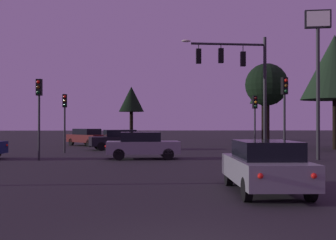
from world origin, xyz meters
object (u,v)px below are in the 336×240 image
at_px(traffic_light_far_side, 65,111).
at_px(tree_left_far, 267,85).
at_px(traffic_light_corner_right, 255,112).
at_px(traffic_light_corner_left, 39,103).
at_px(tree_center_horizon, 131,100).
at_px(car_far_lane, 118,139).
at_px(car_crossing_left, 142,145).
at_px(tree_behind_sign, 263,89).
at_px(traffic_signal_mast_arm, 240,72).
at_px(traffic_light_median, 285,102).
at_px(car_parked_lot, 87,137).
at_px(car_nearside_lane, 265,166).
at_px(store_sign_illuminated, 318,52).
at_px(tree_right_cluster, 335,67).

distance_m(traffic_light_far_side, tree_left_far, 17.50).
bearing_deg(traffic_light_far_side, traffic_light_corner_right, 2.32).
xyz_separation_m(traffic_light_corner_left, tree_center_horizon, (3.82, 25.94, 1.60)).
distance_m(car_far_lane, tree_center_horizon, 17.36).
distance_m(car_crossing_left, tree_behind_sign, 28.83).
bearing_deg(car_far_lane, traffic_signal_mast_arm, -39.20).
relative_size(traffic_light_corner_right, traffic_light_median, 0.89).
bearing_deg(traffic_light_corner_left, car_parked_lot, 88.44).
bearing_deg(car_far_lane, traffic_light_median, -46.90).
bearing_deg(car_nearside_lane, traffic_light_median, 69.37).
distance_m(traffic_light_corner_left, car_parked_lot, 15.10).
relative_size(traffic_signal_mast_arm, car_nearside_lane, 1.66).
relative_size(car_nearside_lane, tree_behind_sign, 0.57).
height_order(car_crossing_left, tree_left_far, tree_left_far).
distance_m(traffic_light_corner_left, store_sign_illuminated, 15.58).
distance_m(traffic_light_corner_right, traffic_light_far_side, 13.18).
xyz_separation_m(car_far_lane, tree_right_cluster, (16.59, -0.37, 5.52)).
xyz_separation_m(car_nearside_lane, car_far_lane, (-5.81, 20.16, -0.00)).
relative_size(car_parked_lot, tree_right_cluster, 0.50).
distance_m(tree_center_horizon, tree_right_cluster, 23.86).
bearing_deg(traffic_signal_mast_arm, car_crossing_left, -163.17).
relative_size(traffic_light_corner_right, car_nearside_lane, 0.89).
distance_m(traffic_light_median, car_parked_lot, 20.67).
distance_m(traffic_light_far_side, car_far_lane, 5.18).
bearing_deg(tree_behind_sign, tree_right_cluster, -86.53).
xyz_separation_m(car_crossing_left, tree_left_far, (10.44, 12.10, 4.48)).
distance_m(car_far_lane, tree_right_cluster, 17.49).
xyz_separation_m(car_crossing_left, tree_center_horizon, (-1.79, 25.21, 3.94)).
bearing_deg(tree_center_horizon, traffic_light_median, -70.97).
distance_m(traffic_light_far_side, car_nearside_lane, 19.27).
bearing_deg(tree_behind_sign, tree_left_far, -103.76).
relative_size(car_nearside_lane, tree_center_horizon, 0.71).
bearing_deg(traffic_light_far_side, car_crossing_left, -42.80).
xyz_separation_m(traffic_light_corner_right, tree_left_far, (2.63, 6.60, 2.46)).
bearing_deg(traffic_light_median, traffic_light_corner_left, 174.91).
bearing_deg(car_far_lane, traffic_light_corner_left, -111.84).
distance_m(car_parked_lot, tree_right_cluster, 21.49).
xyz_separation_m(traffic_light_corner_left, tree_left_far, (16.05, 12.82, 2.14)).
xyz_separation_m(car_parked_lot, tree_right_cluster, (19.80, -6.24, 5.52)).
height_order(traffic_light_corner_left, car_far_lane, traffic_light_corner_left).
distance_m(traffic_signal_mast_arm, store_sign_illuminated, 4.75).
distance_m(car_crossing_left, car_parked_lot, 15.11).
bearing_deg(traffic_light_corner_right, store_sign_illuminated, -73.75).
xyz_separation_m(traffic_light_far_side, tree_center_horizon, (3.58, 20.25, 1.90)).
xyz_separation_m(traffic_light_corner_left, traffic_light_far_side, (0.25, 5.69, -0.29)).
distance_m(traffic_light_far_side, car_parked_lot, 9.45).
bearing_deg(tree_center_horizon, traffic_light_corner_right, -64.07).
bearing_deg(car_crossing_left, traffic_light_median, -14.07).
xyz_separation_m(traffic_signal_mast_arm, tree_behind_sign, (7.59, 23.10, 0.78)).
bearing_deg(traffic_light_median, tree_center_horizon, 109.03).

